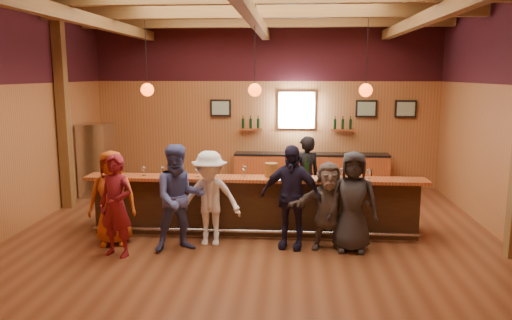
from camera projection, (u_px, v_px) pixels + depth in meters
The scene contains 27 objects.
room at pixel (255, 61), 9.06m from camera, with size 9.04×9.00×4.52m.
bar_counter at pixel (256, 204), 9.61m from camera, with size 6.30×1.07×1.11m.
back_bar_cabinet at pixel (311, 171), 13.04m from camera, with size 4.00×0.52×0.95m.
window at pixel (296, 110), 13.02m from camera, with size 0.95×0.09×0.95m.
framed_pictures at pixel (330, 109), 12.95m from camera, with size 5.35×0.05×0.45m.
wine_shelves at pixel (296, 127), 13.03m from camera, with size 3.00×0.18×0.30m.
pendant_lights at pixel (255, 90), 9.09m from camera, with size 4.24×0.24×1.37m.
stainless_fridge at pixel (96, 160), 12.25m from camera, with size 0.70×0.70×1.80m, color silver.
customer_orange at pixel (112, 198), 8.77m from camera, with size 0.82×0.53×1.68m, color #B94911.
customer_redvest at pixel (116, 206), 8.19m from camera, with size 0.62×0.41×1.71m, color maroon.
customer_denim at pixel (179, 198), 8.44m from camera, with size 0.89×0.69×1.83m, color #495392.
customer_white at pixel (210, 198), 8.73m from camera, with size 1.08×0.62×1.68m, color white.
customer_navy at pixel (291, 197), 8.57m from camera, with size 1.06×0.44×1.81m, color black.
customer_brown at pixel (328, 206), 8.54m from camera, with size 1.41×0.45×1.52m, color #655951.
customer_dark at pixel (352, 202), 8.41m from camera, with size 0.84×0.55×1.72m, color #29292B.
bartender at pixel (306, 177), 10.41m from camera, with size 0.63×0.41×1.73m, color black.
ice_bucket at pixel (271, 170), 9.21m from camera, with size 0.24×0.24×0.26m, color brown.
bottle_a at pixel (295, 168), 9.27m from camera, with size 0.08×0.08×0.38m.
bottle_b at pixel (307, 169), 9.25m from camera, with size 0.08×0.08×0.37m.
glass_a at pixel (118, 169), 9.29m from camera, with size 0.08×0.08×0.17m.
glass_b at pixel (144, 169), 9.31m from camera, with size 0.08×0.08×0.18m.
glass_c at pixel (162, 169), 9.33m from camera, with size 0.08×0.08×0.17m.
glass_d at pixel (198, 170), 9.21m from camera, with size 0.08×0.08×0.19m.
glass_e at pixel (244, 169), 9.26m from camera, with size 0.09×0.09×0.20m.
glass_f at pixel (296, 172), 9.09m from camera, with size 0.07×0.07×0.17m.
glass_g at pixel (342, 171), 9.08m from camera, with size 0.08×0.08×0.19m.
glass_h at pixel (368, 172), 9.07m from camera, with size 0.08×0.08×0.17m.
Camera 1 is at (0.68, -9.15, 2.99)m, focal length 35.00 mm.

